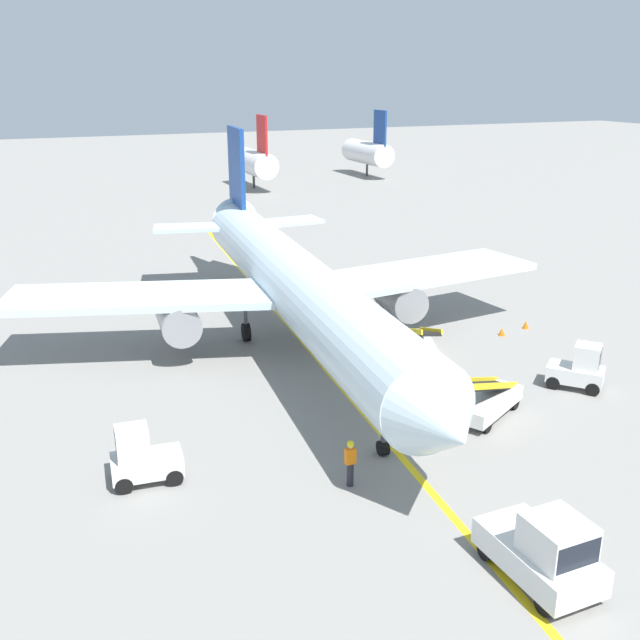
# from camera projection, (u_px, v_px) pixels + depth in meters

# --- Properties ---
(ground_plane) EXTENTS (300.00, 300.00, 0.00)m
(ground_plane) POSITION_uv_depth(u_px,v_px,m) (394.00, 449.00, 27.65)
(ground_plane) COLOR gray
(taxi_line_yellow) EXTENTS (7.80, 79.68, 0.01)m
(taxi_line_yellow) POSITION_uv_depth(u_px,v_px,m) (349.00, 396.00, 32.20)
(taxi_line_yellow) COLOR yellow
(taxi_line_yellow) RESTS_ON ground
(airliner) EXTENTS (28.48, 35.34, 10.10)m
(airliner) POSITION_uv_depth(u_px,v_px,m) (293.00, 282.00, 37.04)
(airliner) COLOR silver
(airliner) RESTS_ON ground
(pushback_tug) EXTENTS (1.97, 3.64, 2.20)m
(pushback_tug) POSITION_uv_depth(u_px,v_px,m) (544.00, 551.00, 20.17)
(pushback_tug) COLOR silver
(pushback_tug) RESTS_ON ground
(baggage_tug_near_wing) EXTENTS (2.50, 1.52, 2.10)m
(baggage_tug_near_wing) POSITION_uv_depth(u_px,v_px,m) (142.00, 458.00, 25.17)
(baggage_tug_near_wing) COLOR silver
(baggage_tug_near_wing) RESTS_ON ground
(baggage_tug_by_cargo_door) EXTENTS (2.57, 2.66, 2.10)m
(baggage_tug_by_cargo_door) POSITION_uv_depth(u_px,v_px,m) (579.00, 369.00, 32.70)
(baggage_tug_by_cargo_door) COLOR silver
(baggage_tug_by_cargo_door) RESTS_ON ground
(belt_loader_forward_hold) EXTENTS (4.97, 3.55, 2.59)m
(belt_loader_forward_hold) POSITION_uv_depth(u_px,v_px,m) (486.00, 400.00, 29.99)
(belt_loader_forward_hold) COLOR silver
(belt_loader_forward_hold) RESTS_ON ground
(belt_loader_aft_hold) EXTENTS (2.88, 5.13, 2.59)m
(belt_loader_aft_hold) POSITION_uv_depth(u_px,v_px,m) (418.00, 345.00, 36.04)
(belt_loader_aft_hold) COLOR silver
(belt_loader_aft_hold) RESTS_ON ground
(ground_crew_marshaller) EXTENTS (0.36, 0.24, 1.70)m
(ground_crew_marshaller) POSITION_uv_depth(u_px,v_px,m) (350.00, 462.00, 24.95)
(ground_crew_marshaller) COLOR #26262D
(ground_crew_marshaller) RESTS_ON ground
(safety_cone_nose_left) EXTENTS (0.36, 0.36, 0.44)m
(safety_cone_nose_left) POSITION_uv_depth(u_px,v_px,m) (526.00, 325.00, 40.59)
(safety_cone_nose_left) COLOR orange
(safety_cone_nose_left) RESTS_ON ground
(safety_cone_nose_right) EXTENTS (0.36, 0.36, 0.44)m
(safety_cone_nose_right) POSITION_uv_depth(u_px,v_px,m) (502.00, 332.00, 39.51)
(safety_cone_nose_right) COLOR orange
(safety_cone_nose_right) RESTS_ON ground
(distant_aircraft_mid_left) EXTENTS (3.00, 10.10, 8.80)m
(distant_aircraft_mid_left) POSITION_uv_depth(u_px,v_px,m) (254.00, 162.00, 88.43)
(distant_aircraft_mid_left) COLOR silver
(distant_aircraft_mid_left) RESTS_ON ground
(distant_aircraft_mid_right) EXTENTS (3.00, 10.10, 8.80)m
(distant_aircraft_mid_right) POSITION_uv_depth(u_px,v_px,m) (368.00, 152.00, 99.01)
(distant_aircraft_mid_right) COLOR silver
(distant_aircraft_mid_right) RESTS_ON ground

